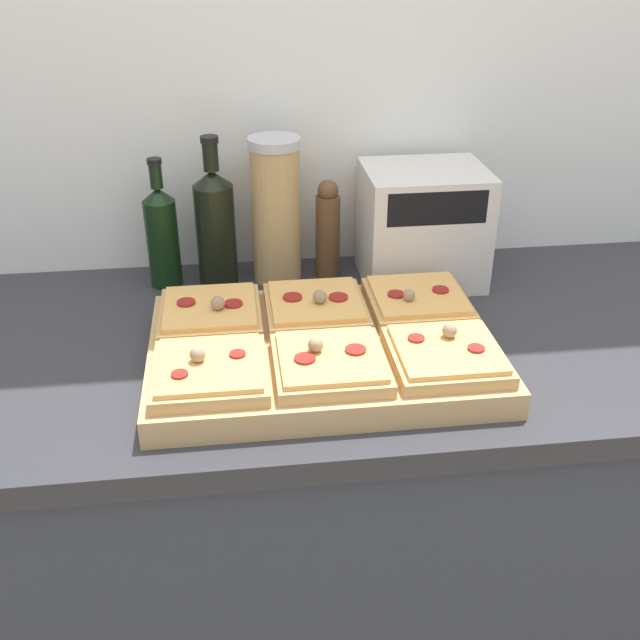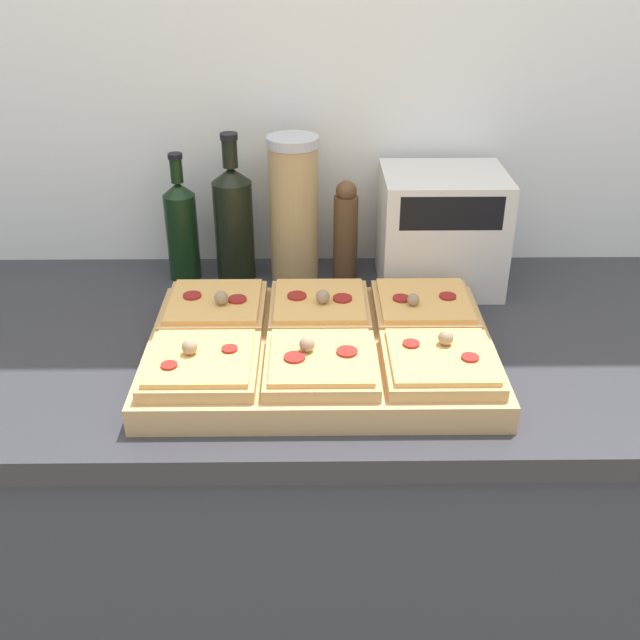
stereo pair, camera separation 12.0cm
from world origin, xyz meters
TOP-DOWN VIEW (x-y plane):
  - wall_back at (0.00, 0.67)m, footprint 6.00×0.06m
  - kitchen_counter at (0.00, 0.32)m, footprint 2.63×0.67m
  - cutting_board at (-0.03, 0.23)m, footprint 0.55×0.38m
  - pizza_slice_back_left at (-0.20, 0.32)m, footprint 0.17×0.17m
  - pizza_slice_back_center at (-0.03, 0.32)m, footprint 0.17×0.17m
  - pizza_slice_back_right at (0.15, 0.32)m, footprint 0.17×0.17m
  - pizza_slice_front_left at (-0.20, 0.14)m, footprint 0.17×0.17m
  - pizza_slice_front_center at (-0.03, 0.14)m, footprint 0.17×0.17m
  - pizza_slice_front_right at (0.15, 0.14)m, footprint 0.17×0.17m
  - olive_oil_bottle at (-0.29, 0.56)m, footprint 0.06×0.06m
  - wine_bottle at (-0.19, 0.56)m, footprint 0.08×0.08m
  - grain_jar_tall at (-0.07, 0.56)m, footprint 0.10×0.10m
  - pepper_mill at (0.03, 0.56)m, footprint 0.05×0.05m
  - toaster_oven at (0.21, 0.52)m, footprint 0.25×0.19m

SIDE VIEW (x-z plane):
  - kitchen_counter at x=0.00m, z-range 0.00..0.89m
  - cutting_board at x=-0.03m, z-range 0.89..0.94m
  - pizza_slice_back_right at x=0.15m, z-range 0.92..0.97m
  - pizza_slice_front_left at x=-0.20m, z-range 0.92..0.97m
  - pizza_slice_front_right at x=0.15m, z-range 0.92..0.97m
  - pizza_slice_back_left at x=-0.20m, z-range 0.92..0.97m
  - pizza_slice_front_center at x=-0.03m, z-range 0.92..0.97m
  - pizza_slice_back_center at x=-0.03m, z-range 0.92..0.97m
  - pepper_mill at x=0.03m, z-range 0.89..1.09m
  - olive_oil_bottle at x=-0.29m, z-range 0.87..1.12m
  - toaster_oven at x=0.21m, z-range 0.89..1.11m
  - wine_bottle at x=-0.19m, z-range 0.87..1.15m
  - grain_jar_tall at x=-0.07m, z-range 0.89..1.17m
  - wall_back at x=0.00m, z-range 0.00..2.50m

